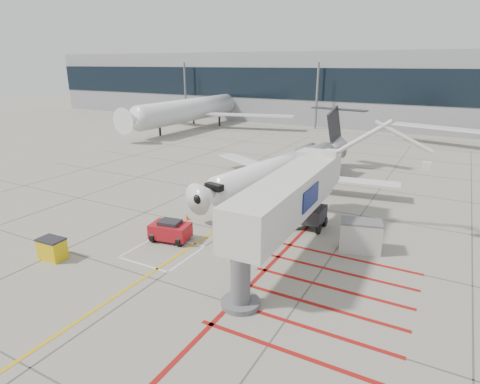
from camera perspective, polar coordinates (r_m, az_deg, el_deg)
The scene contains 12 objects.
ground_plane at distance 26.93m, azimuth -6.21°, elevation -8.54°, with size 260.00×260.00×0.00m, color gray.
regional_jet at distance 37.19m, azimuth 4.38°, elevation 4.82°, with size 21.50×27.11×7.10m, color white, non-canonical shape.
jet_bridge at distance 24.90m, azimuth 6.38°, elevation -2.01°, with size 8.32×17.56×7.02m, color silver, non-canonical shape.
pushback_tug at distance 28.62m, azimuth -9.89°, elevation -5.34°, with size 2.69×1.68×1.57m, color #AC101B, non-canonical shape.
spill_bin at distance 28.35m, azimuth -25.16°, elevation -7.29°, with size 1.61×1.07×1.39m, color #E0B90C, non-canonical shape.
baggage_cart at distance 32.59m, azimuth 0.74°, elevation -2.47°, with size 1.88×1.19×1.19m, color #5C5B61, non-canonical shape.
ground_power_unit at distance 27.82m, azimuth 16.73°, elevation -5.98°, with size 2.63×1.53×2.08m, color beige, non-canonical shape.
cone_nose at distance 32.29m, azimuth -7.56°, elevation -3.54°, with size 0.32×0.32×0.44m, color #E65A0C.
cone_side at distance 31.74m, azimuth -2.63°, elevation -3.69°, with size 0.39×0.39×0.54m, color #F6610C.
terminal_building at distance 89.86m, azimuth 26.81°, elevation 12.92°, with size 180.00×28.00×14.00m, color gray.
terminal_glass_band at distance 75.79m, azimuth 26.35°, elevation 13.16°, with size 180.00×0.10×6.00m, color black.
bg_aircraft_b at distance 79.65m, azimuth -5.75°, elevation 13.68°, with size 36.97×41.08×12.32m, color silver, non-canonical shape.
Camera 1 is at (14.03, -19.63, 11.96)m, focal length 30.00 mm.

